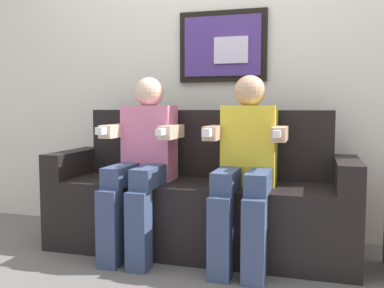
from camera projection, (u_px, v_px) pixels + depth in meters
ground_plane at (185, 267)px, 2.45m from camera, size 5.62×5.62×0.00m
back_wall_assembly at (216, 54)px, 3.07m from camera, size 4.33×0.10×2.60m
couch at (200, 201)px, 2.74m from camera, size 1.93×0.58×0.90m
person_on_left at (142, 158)px, 2.64m from camera, size 0.46×0.56×1.11m
person_on_right at (246, 161)px, 2.46m from camera, size 0.46×0.56×1.11m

